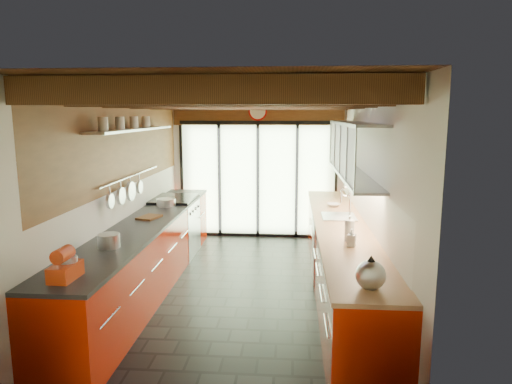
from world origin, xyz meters
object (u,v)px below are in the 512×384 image
Objects in this scene: stand_mixer at (66,266)px; soap_bottle at (352,238)px; bowl at (334,205)px; kettle at (371,273)px; paper_towel at (349,231)px.

stand_mixer is 1.69× the size of soap_bottle.
bowl is (0.00, 2.12, -0.07)m from soap_bottle.
bowl is (-0.00, 3.30, -0.10)m from kettle.
soap_bottle is (2.54, 1.17, -0.02)m from stand_mixer.
kettle is (2.54, -0.01, 0.01)m from stand_mixer.
stand_mixer is at bearing -151.80° from paper_towel.
stand_mixer is 2.80m from soap_bottle.
paper_towel is 1.93m from bowl.
bowl is at bearing 90.00° from kettle.
kettle reaches higher than bowl.
paper_towel is 0.19m from soap_bottle.
soap_bottle is 2.12m from bowl.
soap_bottle is at bearing 24.75° from stand_mixer.
soap_bottle is (0.00, -0.19, -0.02)m from paper_towel.
kettle reaches higher than paper_towel.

